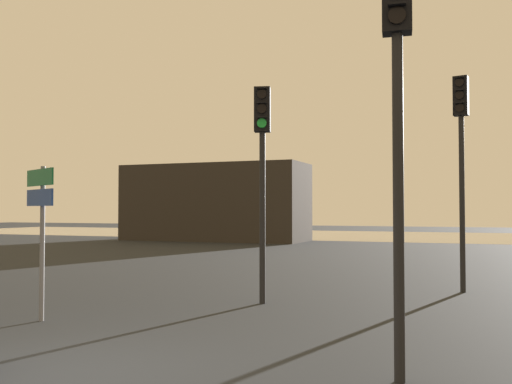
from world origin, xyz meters
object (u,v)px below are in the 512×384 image
Objects in this scene: traffic_light_center at (262,153)px; traffic_light_far_right at (461,143)px; direction_sign_post at (41,214)px; distant_building at (215,203)px; traffic_light_near_right at (398,83)px.

traffic_light_far_right is at bearing -155.66° from traffic_light_center.
traffic_light_center is 4.33m from direction_sign_post.
traffic_light_center is 1.66× the size of direction_sign_post.
distant_building is at bearing -41.09° from traffic_light_far_right.
distant_building is 23.40m from traffic_light_center.
distant_building is at bearing -67.75° from traffic_light_near_right.
direction_sign_post is (8.09, -23.72, -0.50)m from distant_building.
distant_building is at bearing -77.83° from traffic_light_center.
direction_sign_post is (-2.84, -3.04, -1.22)m from traffic_light_center.
traffic_light_near_right reaches higher than direction_sign_post.
traffic_light_far_right is 1.89× the size of direction_sign_post.
traffic_light_center is (-3.68, -3.09, -0.37)m from traffic_light_far_right.
traffic_light_far_right is at bearing -100.86° from traffic_light_near_right.
traffic_light_center reaches higher than direction_sign_post.
direction_sign_post is at bearing -71.16° from distant_building.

